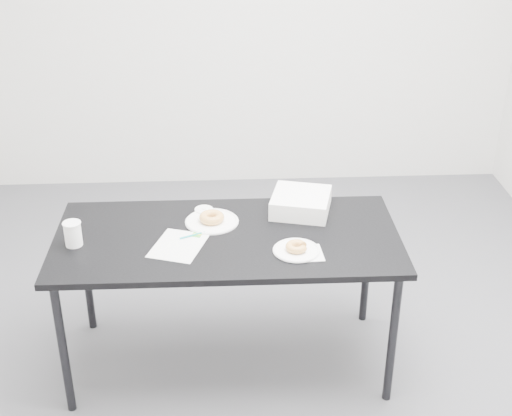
{
  "coord_description": "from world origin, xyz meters",
  "views": [
    {
      "loc": [
        -0.11,
        -2.95,
        2.34
      ],
      "look_at": [
        0.04,
        0.02,
        0.78
      ],
      "focal_mm": 50.0,
      "sensor_mm": 36.0,
      "label": 1
    }
  ],
  "objects_px": {
    "pen": "(192,235)",
    "donut_far": "(212,217)",
    "plate_near": "(296,250)",
    "bakery_box": "(301,203)",
    "coffee_cup": "(73,234)",
    "plate_far": "(212,222)",
    "donut_near": "(297,247)",
    "scorecard": "(178,246)",
    "table": "(227,246)"
  },
  "relations": [
    {
      "from": "pen",
      "to": "plate_far",
      "type": "xyz_separation_m",
      "value": [
        0.09,
        0.13,
        -0.0
      ]
    },
    {
      "from": "table",
      "to": "donut_far",
      "type": "bearing_deg",
      "value": 118.22
    },
    {
      "from": "bakery_box",
      "to": "plate_near",
      "type": "bearing_deg",
      "value": -84.76
    },
    {
      "from": "scorecard",
      "to": "pen",
      "type": "xyz_separation_m",
      "value": [
        0.06,
        0.08,
        0.01
      ]
    },
    {
      "from": "plate_near",
      "to": "plate_far",
      "type": "height_order",
      "value": "plate_near"
    },
    {
      "from": "donut_near",
      "to": "donut_far",
      "type": "bearing_deg",
      "value": 142.32
    },
    {
      "from": "pen",
      "to": "table",
      "type": "bearing_deg",
      "value": -24.4
    },
    {
      "from": "plate_near",
      "to": "plate_far",
      "type": "bearing_deg",
      "value": 142.32
    },
    {
      "from": "donut_near",
      "to": "coffee_cup",
      "type": "bearing_deg",
      "value": 173.73
    },
    {
      "from": "plate_far",
      "to": "pen",
      "type": "bearing_deg",
      "value": -123.95
    },
    {
      "from": "table",
      "to": "coffee_cup",
      "type": "xyz_separation_m",
      "value": [
        -0.68,
        -0.05,
        0.11
      ]
    },
    {
      "from": "plate_near",
      "to": "bakery_box",
      "type": "bearing_deg",
      "value": 81.08
    },
    {
      "from": "pen",
      "to": "plate_far",
      "type": "height_order",
      "value": "pen"
    },
    {
      "from": "donut_far",
      "to": "coffee_cup",
      "type": "distance_m",
      "value": 0.64
    },
    {
      "from": "table",
      "to": "coffee_cup",
      "type": "distance_m",
      "value": 0.69
    },
    {
      "from": "donut_far",
      "to": "bakery_box",
      "type": "xyz_separation_m",
      "value": [
        0.43,
        0.09,
        0.02
      ]
    },
    {
      "from": "coffee_cup",
      "to": "bakery_box",
      "type": "distance_m",
      "value": 1.08
    },
    {
      "from": "plate_far",
      "to": "donut_far",
      "type": "height_order",
      "value": "donut_far"
    },
    {
      "from": "plate_near",
      "to": "donut_near",
      "type": "bearing_deg",
      "value": 0.0
    },
    {
      "from": "donut_far",
      "to": "bakery_box",
      "type": "relative_size",
      "value": 0.44
    },
    {
      "from": "plate_far",
      "to": "plate_near",
      "type": "bearing_deg",
      "value": -37.68
    },
    {
      "from": "donut_near",
      "to": "bakery_box",
      "type": "relative_size",
      "value": 0.36
    },
    {
      "from": "table",
      "to": "plate_far",
      "type": "xyz_separation_m",
      "value": [
        -0.07,
        0.13,
        0.06
      ]
    },
    {
      "from": "scorecard",
      "to": "plate_near",
      "type": "distance_m",
      "value": 0.53
    },
    {
      "from": "table",
      "to": "coffee_cup",
      "type": "height_order",
      "value": "coffee_cup"
    },
    {
      "from": "table",
      "to": "pen",
      "type": "xyz_separation_m",
      "value": [
        -0.16,
        -0.0,
        0.06
      ]
    },
    {
      "from": "scorecard",
      "to": "donut_far",
      "type": "relative_size",
      "value": 2.23
    },
    {
      "from": "plate_near",
      "to": "scorecard",
      "type": "bearing_deg",
      "value": 171.62
    },
    {
      "from": "scorecard",
      "to": "plate_near",
      "type": "relative_size",
      "value": 1.27
    },
    {
      "from": "plate_near",
      "to": "bakery_box",
      "type": "distance_m",
      "value": 0.39
    },
    {
      "from": "coffee_cup",
      "to": "bakery_box",
      "type": "height_order",
      "value": "coffee_cup"
    },
    {
      "from": "coffee_cup",
      "to": "bakery_box",
      "type": "bearing_deg",
      "value": 14.59
    },
    {
      "from": "pen",
      "to": "donut_far",
      "type": "relative_size",
      "value": 1.04
    },
    {
      "from": "pen",
      "to": "donut_far",
      "type": "bearing_deg",
      "value": 31.62
    },
    {
      "from": "scorecard",
      "to": "coffee_cup",
      "type": "relative_size",
      "value": 2.31
    },
    {
      "from": "scorecard",
      "to": "pen",
      "type": "bearing_deg",
      "value": 71.47
    },
    {
      "from": "table",
      "to": "pen",
      "type": "relative_size",
      "value": 12.88
    },
    {
      "from": "bakery_box",
      "to": "scorecard",
      "type": "bearing_deg",
      "value": -138.24
    },
    {
      "from": "bakery_box",
      "to": "table",
      "type": "bearing_deg",
      "value": -134.17
    },
    {
      "from": "bakery_box",
      "to": "donut_far",
      "type": "bearing_deg",
      "value": -153.73
    },
    {
      "from": "bakery_box",
      "to": "plate_far",
      "type": "bearing_deg",
      "value": -153.73
    },
    {
      "from": "plate_near",
      "to": "plate_far",
      "type": "xyz_separation_m",
      "value": [
        -0.37,
        0.29,
        -0.0
      ]
    },
    {
      "from": "table",
      "to": "donut_near",
      "type": "xyz_separation_m",
      "value": [
        0.3,
        -0.16,
        0.08
      ]
    },
    {
      "from": "table",
      "to": "plate_far",
      "type": "distance_m",
      "value": 0.16
    },
    {
      "from": "donut_near",
      "to": "bakery_box",
      "type": "height_order",
      "value": "bakery_box"
    },
    {
      "from": "plate_far",
      "to": "coffee_cup",
      "type": "height_order",
      "value": "coffee_cup"
    },
    {
      "from": "donut_near",
      "to": "plate_far",
      "type": "bearing_deg",
      "value": 142.32
    },
    {
      "from": "pen",
      "to": "coffee_cup",
      "type": "xyz_separation_m",
      "value": [
        -0.52,
        -0.05,
        0.05
      ]
    },
    {
      "from": "scorecard",
      "to": "coffee_cup",
      "type": "distance_m",
      "value": 0.47
    },
    {
      "from": "scorecard",
      "to": "table",
      "type": "bearing_deg",
      "value": 38.69
    }
  ]
}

